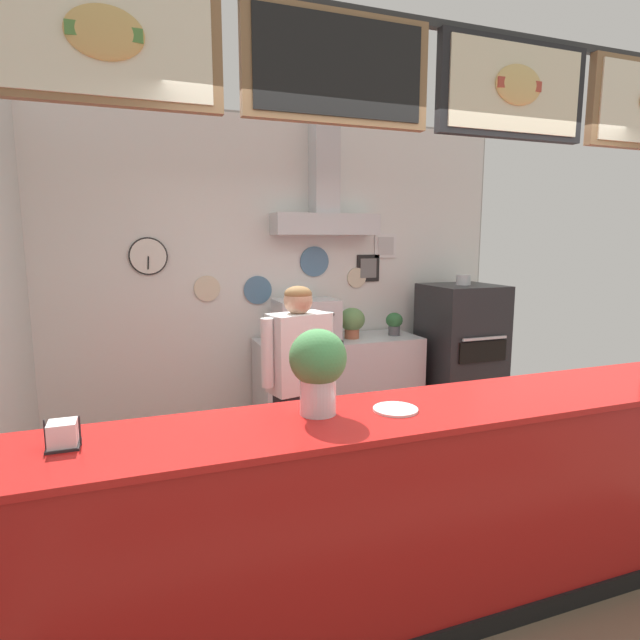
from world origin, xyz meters
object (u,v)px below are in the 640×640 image
object	(u,v)px
potted_thyme	(352,321)
espresso_machine	(306,321)
napkin_holder	(63,435)
shop_worker	(299,393)
basil_vase	(318,368)
potted_oregano	(394,323)
condiment_plate	(395,409)
pizza_oven	(460,355)

from	to	relation	value
potted_thyme	espresso_machine	bearing A→B (deg)	179.65
espresso_machine	napkin_holder	xyz separation A→B (m)	(-1.79, -2.31, -0.01)
shop_worker	basil_vase	size ratio (longest dim) A/B	3.93
potted_thyme	napkin_holder	world-z (taller)	potted_thyme
basil_vase	napkin_holder	bearing A→B (deg)	-178.76
potted_oregano	basil_vase	size ratio (longest dim) A/B	0.56
condiment_plate	espresso_machine	bearing A→B (deg)	81.38
basil_vase	napkin_holder	size ratio (longest dim) A/B	3.08
espresso_machine	basil_vase	xyz separation A→B (m)	(-0.72, -2.29, 0.17)
potted_oregano	condiment_plate	xyz separation A→B (m)	(-1.27, -2.37, 0.02)
condiment_plate	napkin_holder	bearing A→B (deg)	177.48
potted_oregano	condiment_plate	bearing A→B (deg)	-118.23
espresso_machine	potted_thyme	world-z (taller)	espresso_machine
basil_vase	shop_worker	bearing A→B (deg)	77.01
shop_worker	condiment_plate	world-z (taller)	shop_worker
pizza_oven	condiment_plate	bearing A→B (deg)	-131.41
shop_worker	potted_thyme	bearing A→B (deg)	-140.39
pizza_oven	potted_oregano	xyz separation A→B (m)	(-0.66, 0.18, 0.34)
shop_worker	potted_oregano	distance (m)	1.89
pizza_oven	shop_worker	bearing A→B (deg)	-152.44
shop_worker	potted_thyme	xyz separation A→B (m)	(0.94, 1.26, 0.25)
espresso_machine	basil_vase	world-z (taller)	basil_vase
potted_thyme	basil_vase	bearing A→B (deg)	-117.27
pizza_oven	condiment_plate	world-z (taller)	pizza_oven
shop_worker	basil_vase	xyz separation A→B (m)	(-0.24, -1.03, 0.44)
espresso_machine	basil_vase	size ratio (longest dim) A/B	1.41
potted_thyme	napkin_holder	distance (m)	3.22
pizza_oven	espresso_machine	size ratio (longest dim) A/B	2.70
shop_worker	condiment_plate	bearing A→B (deg)	82.73
potted_oregano	basil_vase	bearing A→B (deg)	-125.56
potted_thyme	basil_vase	xyz separation A→B (m)	(-1.18, -2.29, 0.19)
condiment_plate	basil_vase	distance (m)	0.43
pizza_oven	potted_thyme	xyz separation A→B (m)	(-1.11, 0.18, 0.38)
condiment_plate	basil_vase	world-z (taller)	basil_vase
shop_worker	napkin_holder	world-z (taller)	shop_worker
espresso_machine	condiment_plate	distance (m)	2.40
potted_thyme	potted_oregano	bearing A→B (deg)	-0.01
shop_worker	basil_vase	distance (m)	1.15
shop_worker	pizza_oven	bearing A→B (deg)	-165.98
pizza_oven	potted_oregano	world-z (taller)	pizza_oven
potted_oregano	espresso_machine	bearing A→B (deg)	179.82
potted_thyme	condiment_plate	bearing A→B (deg)	-109.02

